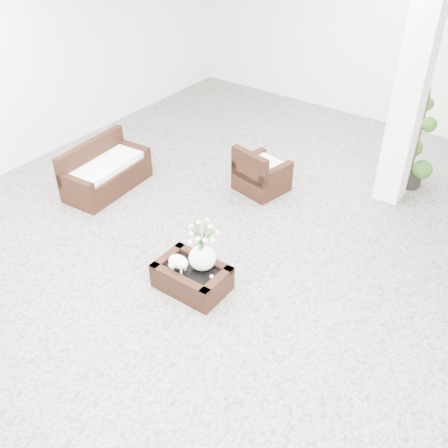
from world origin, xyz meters
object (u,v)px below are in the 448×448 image
Objects in this scene: coffee_table at (192,278)px; armchair at (262,169)px; loveseat at (106,168)px; topiary at (418,138)px.

coffee_table is 1.16× the size of armchair.
loveseat is 5.03m from topiary.
topiary is at bearing -128.49° from armchair.
armchair is 0.46× the size of topiary.
coffee_table is 4.38m from topiary.
topiary reaches higher than armchair.
coffee_table is 2.61m from armchair.
topiary is (1.34, 4.12, 0.70)m from coffee_table.
loveseat is (-2.07, -1.47, 0.00)m from armchair.
armchair is at bearing 102.67° from coffee_table.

